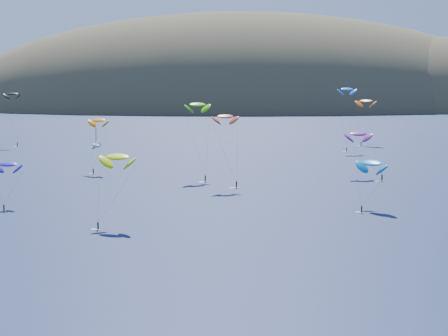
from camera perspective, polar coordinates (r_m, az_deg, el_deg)
The scene contains 12 objects.
island at distance 634.66m, azimuth 3.46°, elevation 4.70°, with size 730.00×300.00×210.00m.
sailboat at distance 281.14m, azimuth -11.60°, elevation 2.14°, with size 9.80×8.84×11.70m.
kitesurfer_1 at distance 207.66m, azimuth -11.40°, elevation 4.30°, with size 8.39×10.82×18.83m.
kitesurfer_2 at distance 133.45m, azimuth -9.71°, elevation 1.00°, with size 9.21×10.51×16.51m.
kitesurfer_3 at distance 192.44m, azimuth -2.44°, elevation 5.80°, with size 9.20×15.04×24.61m.
kitesurfer_4 at distance 265.64m, azimuth 11.18°, elevation 7.08°, with size 8.94×9.08×27.76m.
kitesurfer_5 at distance 151.76m, azimuth 13.38°, elevation 0.45°, with size 8.48×12.04×13.10m.
kitesurfer_6 at distance 197.88m, azimuth 12.19°, elevation 3.06°, with size 10.40×12.61×15.58m.
kitesurfer_9 at distance 176.27m, azimuth 0.11°, elevation 4.71°, with size 8.10×7.57×21.79m.
kitesurfer_10 at distance 158.94m, azimuth -19.16°, elevation 0.32°, with size 7.36×9.76×11.94m.
kitesurfer_11 at distance 292.56m, azimuth 12.85°, elevation 5.99°, with size 10.44×15.31×22.25m.
kitesurfer_12 at distance 293.21m, azimuth -18.80°, elevation 6.43°, with size 7.69×7.42×25.13m.
Camera 1 is at (-10.09, -68.97, 31.32)m, focal length 50.00 mm.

